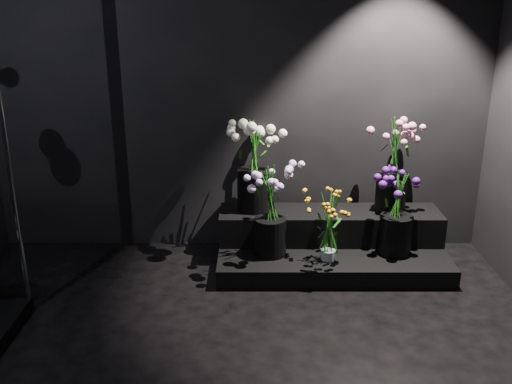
{
  "coord_description": "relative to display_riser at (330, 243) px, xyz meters",
  "views": [
    {
      "loc": [
        0.14,
        -2.51,
        2.04
      ],
      "look_at": [
        0.14,
        1.2,
        0.75
      ],
      "focal_mm": 40.0,
      "sensor_mm": 36.0,
      "label": 1
    }
  ],
  "objects": [
    {
      "name": "wall_back",
      "position": [
        -0.73,
        0.35,
        1.24
      ],
      "size": [
        4.0,
        0.0,
        4.0
      ],
      "primitive_type": "plane",
      "rotation": [
        1.57,
        0.0,
        0.0
      ],
      "color": "black",
      "rests_on": "floor"
    },
    {
      "name": "display_riser",
      "position": [
        0.0,
        0.0,
        0.0
      ],
      "size": [
        1.77,
        0.79,
        0.39
      ],
      "color": "black",
      "rests_on": "floor"
    },
    {
      "name": "bouquet_orange_bells",
      "position": [
        -0.05,
        -0.27,
        0.27
      ],
      "size": [
        0.29,
        0.29,
        0.55
      ],
      "rotation": [
        0.0,
        0.0,
        -0.08
      ],
      "color": "white",
      "rests_on": "display_riser"
    },
    {
      "name": "bouquet_lilac",
      "position": [
        -0.48,
        -0.18,
        0.39
      ],
      "size": [
        0.41,
        0.41,
        0.71
      ],
      "rotation": [
        0.0,
        0.0,
        -0.17
      ],
      "color": "black",
      "rests_on": "display_riser"
    },
    {
      "name": "bouquet_purple",
      "position": [
        0.47,
        -0.15,
        0.34
      ],
      "size": [
        0.41,
        0.41,
        0.63
      ],
      "rotation": [
        0.0,
        0.0,
        -0.24
      ],
      "color": "black",
      "rests_on": "display_riser"
    },
    {
      "name": "bouquet_cream_roses",
      "position": [
        -0.61,
        0.15,
        0.65
      ],
      "size": [
        0.51,
        0.51,
        0.73
      ],
      "rotation": [
        0.0,
        0.0,
        0.32
      ],
      "color": "black",
      "rests_on": "display_riser"
    },
    {
      "name": "bouquet_pink_roses",
      "position": [
        0.48,
        0.11,
        0.67
      ],
      "size": [
        0.49,
        0.49,
        0.76
      ],
      "rotation": [
        0.0,
        0.0,
        -0.35
      ],
      "color": "black",
      "rests_on": "display_riser"
    }
  ]
}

